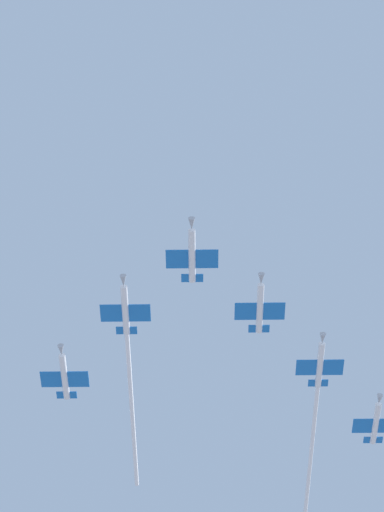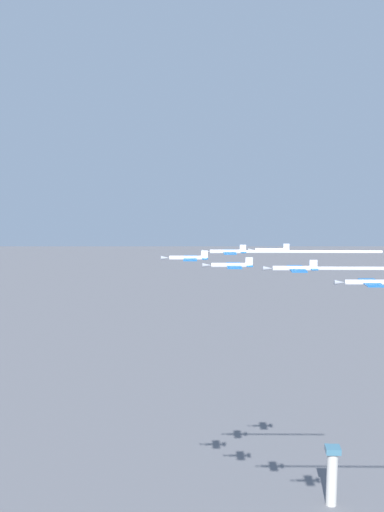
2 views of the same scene
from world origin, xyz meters
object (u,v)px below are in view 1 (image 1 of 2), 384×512
object	(u,v)px
jet_lead	(192,255)
jet_center_rear	(376,422)
jet_port_inner	(260,307)
jet_starboard_inner	(129,366)
jet_starboard_outer	(64,376)
jet_port_outer	(314,427)

from	to	relation	value
jet_lead	jet_center_rear	bearing A→B (deg)	-132.62
jet_lead	jet_center_rear	world-z (taller)	jet_center_rear
jet_lead	jet_port_inner	bearing A→B (deg)	-137.41
jet_lead	jet_starboard_inner	bearing A→B (deg)	-63.35
jet_starboard_inner	jet_center_rear	world-z (taller)	jet_center_rear
jet_starboard_inner	jet_starboard_outer	bearing A→B (deg)	-5.17
jet_port_inner	jet_port_outer	world-z (taller)	jet_port_outer
jet_starboard_inner	jet_starboard_outer	xyz separation A→B (m)	(-12.21, 0.60, -1.36)
jet_starboard_inner	jet_starboard_outer	distance (m)	12.30
jet_starboard_outer	jet_lead	bearing A→B (deg)	133.84
jet_starboard_inner	jet_port_outer	bearing A→B (deg)	-154.54
jet_port_inner	jet_port_outer	distance (m)	32.82
jet_port_outer	jet_starboard_outer	bearing A→B (deg)	18.49
jet_lead	jet_center_rear	xyz separation A→B (m)	(34.86, 41.15, 0.60)
jet_lead	jet_starboard_outer	xyz separation A→B (m)	(-25.36, 24.33, -1.49)
jet_port_inner	jet_starboard_outer	world-z (taller)	jet_port_inner
jet_lead	jet_port_outer	size ratio (longest dim) A/B	0.21
jet_lead	jet_port_outer	world-z (taller)	jet_port_outer
jet_port_outer	jet_center_rear	bearing A→B (deg)	170.88
jet_starboard_inner	jet_port_outer	size ratio (longest dim) A/B	0.87
jet_port_inner	jet_center_rear	xyz separation A→B (m)	(23.15, 29.47, 0.48)
jet_lead	jet_starboard_outer	world-z (taller)	jet_lead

